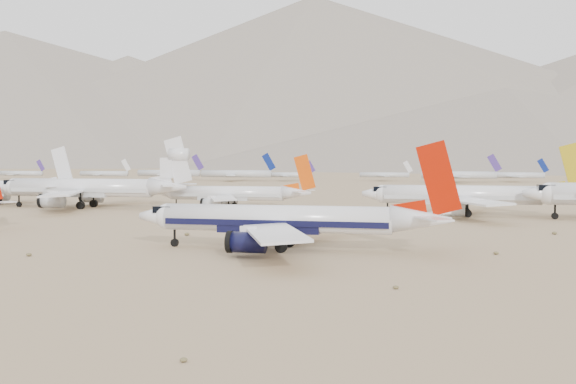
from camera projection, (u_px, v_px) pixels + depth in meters
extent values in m
plane|color=#7D6448|center=(335.00, 251.00, 101.01)|extent=(7000.00, 7000.00, 0.00)
cylinder|color=white|center=(276.00, 219.00, 102.47)|extent=(36.78, 4.35, 4.35)
cube|color=black|center=(276.00, 222.00, 102.49)|extent=(36.05, 4.41, 0.98)
sphere|color=white|center=(168.00, 216.00, 106.35)|extent=(4.35, 4.35, 4.35)
cube|color=black|center=(165.00, 209.00, 106.43)|extent=(3.04, 2.83, 1.09)
cone|color=white|center=(421.00, 219.00, 97.65)|extent=(9.20, 4.35, 4.35)
cube|color=white|center=(275.00, 233.00, 89.31)|extent=(14.20, 22.38, 0.68)
cube|color=white|center=(433.00, 219.00, 93.11)|extent=(5.84, 7.63, 0.26)
cylinder|color=black|center=(248.00, 242.00, 94.22)|extent=(5.11, 3.13, 3.13)
cube|color=white|center=(308.00, 217.00, 114.50)|extent=(14.20, 22.38, 0.68)
cube|color=white|center=(433.00, 214.00, 101.37)|extent=(5.84, 7.63, 0.26)
cylinder|color=black|center=(277.00, 229.00, 111.86)|extent=(5.11, 3.13, 3.13)
cube|color=#AC1200|center=(439.00, 178.00, 96.78)|extent=(6.97, 0.35, 11.49)
cylinder|color=black|center=(175.00, 243.00, 106.35)|extent=(1.30, 0.54, 1.30)
cylinder|color=black|center=(281.00, 247.00, 99.39)|extent=(1.83, 1.09, 1.83)
cylinder|color=black|center=(289.00, 242.00, 105.33)|extent=(1.83, 1.09, 1.83)
sphere|color=white|center=(549.00, 194.00, 153.89)|extent=(5.38, 5.38, 5.38)
cube|color=black|center=(546.00, 187.00, 153.99)|extent=(3.77, 3.50, 1.35)
cylinder|color=black|center=(555.00, 216.00, 153.89)|extent=(1.61, 0.67, 1.61)
cylinder|color=white|center=(461.00, 195.00, 162.34)|extent=(38.98, 4.74, 4.74)
cube|color=silver|center=(460.00, 197.00, 162.38)|extent=(38.20, 4.81, 1.07)
sphere|color=white|center=(383.00, 194.00, 166.46)|extent=(4.74, 4.74, 4.74)
cube|color=black|center=(380.00, 189.00, 166.54)|extent=(3.32, 3.08, 1.18)
cone|color=white|center=(562.00, 194.00, 157.24)|extent=(9.75, 4.74, 4.74)
cube|color=white|center=(477.00, 202.00, 148.34)|extent=(15.06, 23.72, 0.73)
cube|color=white|center=(574.00, 193.00, 152.41)|extent=(6.19, 8.09, 0.28)
cylinder|color=silver|center=(453.00, 209.00, 153.54)|extent=(5.41, 3.41, 3.41)
cube|color=white|center=(469.00, 195.00, 175.16)|extent=(15.06, 23.72, 0.73)
cube|color=white|center=(566.00, 191.00, 161.20)|extent=(6.19, 8.09, 0.28)
cylinder|color=silver|center=(450.00, 204.00, 172.37)|extent=(5.41, 3.41, 3.41)
cube|color=#BA9E14|center=(574.00, 167.00, 156.31)|extent=(7.39, 0.38, 12.17)
cylinder|color=black|center=(387.00, 212.00, 166.46)|extent=(1.42, 0.59, 1.42)
cylinder|color=black|center=(468.00, 213.00, 159.00)|extent=(1.99, 1.18, 1.99)
cylinder|color=black|center=(466.00, 211.00, 165.47)|extent=(1.99, 1.18, 1.99)
cylinder|color=white|center=(227.00, 193.00, 184.31)|extent=(33.15, 4.05, 4.05)
cube|color=silver|center=(227.00, 195.00, 184.34)|extent=(32.48, 4.11, 0.91)
sphere|color=white|center=(173.00, 192.00, 187.81)|extent=(4.05, 4.05, 4.05)
cube|color=black|center=(171.00, 189.00, 187.88)|extent=(2.84, 2.63, 1.01)
cone|color=white|center=(297.00, 193.00, 179.97)|extent=(8.29, 4.05, 4.05)
cube|color=white|center=(223.00, 198.00, 172.39)|extent=(12.80, 20.17, 0.63)
cube|color=white|center=(300.00, 192.00, 175.86)|extent=(5.26, 6.88, 0.24)
cylinder|color=silver|center=(212.00, 204.00, 176.81)|extent=(4.60, 2.92, 2.92)
cube|color=white|center=(247.00, 193.00, 195.22)|extent=(12.80, 20.17, 0.63)
cube|color=white|center=(305.00, 190.00, 183.34)|extent=(5.26, 6.88, 0.24)
cylinder|color=silver|center=(229.00, 200.00, 192.85)|extent=(4.60, 2.92, 2.92)
cube|color=#E34B07|center=(305.00, 172.00, 179.18)|extent=(6.28, 0.32, 10.35)
cylinder|color=black|center=(176.00, 206.00, 187.81)|extent=(1.22, 0.51, 1.22)
cylinder|color=black|center=(229.00, 207.00, 181.45)|extent=(1.70, 1.01, 1.70)
cylinder|color=black|center=(234.00, 206.00, 186.98)|extent=(1.70, 1.01, 1.70)
cylinder|color=white|center=(81.00, 188.00, 188.39)|extent=(44.10, 5.28, 5.28)
cube|color=silver|center=(81.00, 190.00, 188.42)|extent=(43.22, 5.36, 1.19)
sphere|color=white|center=(15.00, 187.00, 193.05)|extent=(5.28, 5.28, 5.28)
cube|color=black|center=(12.00, 182.00, 193.14)|extent=(3.70, 3.43, 1.32)
cone|color=white|center=(168.00, 187.00, 182.61)|extent=(11.02, 5.28, 5.28)
cube|color=white|center=(63.00, 194.00, 172.59)|extent=(17.03, 26.84, 0.82)
cube|color=white|center=(168.00, 186.00, 177.17)|extent=(7.00, 9.15, 0.32)
cylinder|color=silver|center=(53.00, 201.00, 178.47)|extent=(6.12, 3.80, 3.80)
cube|color=white|center=(117.00, 188.00, 202.85)|extent=(17.03, 26.84, 0.82)
cube|color=white|center=(182.00, 184.00, 187.08)|extent=(7.00, 9.15, 0.32)
cylinder|color=silver|center=(93.00, 196.00, 199.69)|extent=(6.12, 3.80, 3.80)
cube|color=white|center=(178.00, 160.00, 181.57)|extent=(8.36, 0.42, 13.77)
cylinder|color=white|center=(179.00, 154.00, 181.41)|extent=(5.51, 3.42, 3.42)
cylinder|color=black|center=(19.00, 204.00, 193.05)|extent=(1.58, 0.66, 1.58)
cylinder|color=black|center=(81.00, 205.00, 184.65)|extent=(2.22, 1.32, 2.22)
cylinder|color=black|center=(94.00, 204.00, 191.87)|extent=(2.22, 1.32, 2.22)
cone|color=white|center=(55.00, 188.00, 195.03)|extent=(9.55, 4.69, 4.69)
cube|color=white|center=(52.00, 186.00, 190.30)|extent=(6.06, 7.92, 0.28)
cube|color=white|center=(22.00, 189.00, 212.61)|extent=(14.75, 23.24, 0.72)
cube|color=white|center=(68.00, 185.00, 198.92)|extent=(6.06, 7.92, 0.28)
cylinder|color=silver|center=(1.00, 196.00, 209.88)|extent=(5.30, 3.38, 3.38)
cube|color=white|center=(62.00, 166.00, 194.12)|extent=(7.24, 0.38, 11.92)
cylinder|color=silver|center=(21.00, 173.00, 454.74)|extent=(33.91, 3.35, 3.35)
cube|color=#442C84|center=(41.00, 165.00, 451.07)|extent=(6.75, 0.34, 8.51)
cube|color=silver|center=(13.00, 174.00, 446.20)|extent=(8.93, 15.61, 0.34)
cube|color=silver|center=(28.00, 174.00, 463.33)|extent=(8.93, 15.61, 0.34)
cylinder|color=silver|center=(104.00, 174.00, 443.72)|extent=(35.22, 3.48, 3.48)
cube|color=white|center=(126.00, 165.00, 439.91)|extent=(7.01, 0.35, 8.83)
cube|color=silver|center=(97.00, 175.00, 434.85)|extent=(9.28, 16.21, 0.35)
cube|color=silver|center=(110.00, 174.00, 452.64)|extent=(9.28, 16.21, 0.35)
cylinder|color=silver|center=(169.00, 173.00, 439.09)|extent=(44.57, 4.40, 4.40)
cube|color=#442C84|center=(198.00, 162.00, 434.27)|extent=(8.88, 0.44, 11.18)
cube|color=silver|center=(162.00, 174.00, 427.87)|extent=(11.74, 20.52, 0.44)
cube|color=silver|center=(175.00, 174.00, 450.39)|extent=(11.74, 20.52, 0.44)
cylinder|color=silver|center=(236.00, 174.00, 415.78)|extent=(46.61, 4.61, 4.61)
cube|color=navy|center=(269.00, 162.00, 410.74)|extent=(9.28, 0.46, 11.69)
cube|color=silver|center=(230.00, 175.00, 404.04)|extent=(12.28, 21.46, 0.46)
cube|color=silver|center=(241.00, 174.00, 427.59)|extent=(12.28, 21.46, 0.46)
cylinder|color=silver|center=(288.00, 175.00, 417.05)|extent=(32.44, 3.21, 3.21)
cube|color=#442C84|center=(311.00, 167.00, 413.55)|extent=(6.46, 0.32, 8.14)
cube|color=silver|center=(285.00, 176.00, 408.88)|extent=(8.55, 14.93, 0.32)
cube|color=silver|center=(290.00, 175.00, 425.27)|extent=(8.55, 14.93, 0.32)
cylinder|color=silver|center=(384.00, 175.00, 416.10)|extent=(31.95, 3.16, 3.16)
cube|color=white|center=(408.00, 167.00, 412.64)|extent=(6.36, 0.32, 8.01)
cube|color=silver|center=(383.00, 176.00, 408.05)|extent=(8.42, 14.71, 0.32)
cube|color=silver|center=(385.00, 175.00, 424.19)|extent=(8.42, 14.71, 0.32)
cylinder|color=silver|center=(458.00, 175.00, 389.06)|extent=(44.30, 4.38, 4.38)
cube|color=#442C84|center=(494.00, 163.00, 384.26)|extent=(8.82, 0.44, 11.11)
cube|color=silver|center=(459.00, 177.00, 377.90)|extent=(11.67, 20.39, 0.44)
cube|color=silver|center=(457.00, 176.00, 400.28)|extent=(11.67, 20.39, 0.44)
cylinder|color=silver|center=(514.00, 175.00, 398.13)|extent=(36.42, 3.60, 3.60)
cube|color=navy|center=(543.00, 165.00, 394.20)|extent=(7.25, 0.36, 9.14)
cube|color=silver|center=(516.00, 177.00, 388.96)|extent=(9.60, 16.77, 0.36)
cube|color=silver|center=(512.00, 176.00, 407.36)|extent=(9.60, 16.77, 0.36)
cone|color=slate|center=(6.00, 97.00, 2043.39)|extent=(3024.00, 3024.00, 420.00)
cone|color=slate|center=(129.00, 110.00, 1784.75)|extent=(1800.00, 1800.00, 300.00)
cone|color=slate|center=(313.00, 80.00, 1801.57)|extent=(2444.00, 2444.00, 470.00)
cone|color=slate|center=(509.00, 113.00, 1497.01)|extent=(1824.00, 1824.00, 240.00)
cone|color=slate|center=(73.00, 142.00, 1320.02)|extent=(855.00, 855.00, 95.00)
cone|color=slate|center=(505.00, 127.00, 1139.30)|extent=(1260.00, 1260.00, 140.00)
ellipsoid|color=brown|center=(29.00, 255.00, 95.77)|extent=(0.84, 0.84, 0.46)
ellipsoid|color=brown|center=(187.00, 234.00, 121.47)|extent=(0.98, 0.98, 0.54)
ellipsoid|color=brown|center=(184.00, 360.00, 46.00)|extent=(0.56, 0.56, 0.31)
ellipsoid|color=brown|center=(396.00, 287.00, 71.70)|extent=(0.70, 0.70, 0.39)
ellipsoid|color=brown|center=(496.00, 253.00, 97.40)|extent=(0.84, 0.84, 0.46)
ellipsoid|color=brown|center=(555.00, 233.00, 123.10)|extent=(0.98, 0.98, 0.54)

